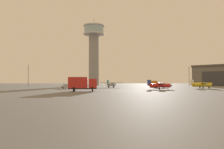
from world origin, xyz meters
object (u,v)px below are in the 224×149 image
Objects in this scene: truck_box_red at (82,83)px; car_silver at (69,86)px; airplane_yellow at (202,84)px; light_post_north at (28,73)px; truck_flatbed_orange at (156,84)px; light_post_east at (189,74)px; airplane_silver at (111,84)px; control_tower at (94,48)px; airplane_red at (160,85)px; car_blue at (160,86)px.

car_silver is at bearing 105.29° from truck_box_red.
light_post_north is (-64.04, 25.73, 4.37)m from airplane_yellow.
car_silver is at bearing 12.87° from truck_flatbed_orange.
light_post_east is at bearing -172.97° from truck_flatbed_orange.
airplane_silver is 31.10m from truck_box_red.
truck_box_red is (5.69, -70.04, -19.08)m from control_tower.
control_tower reaches higher than truck_box_red.
truck_box_red is 18.57m from car_silver.
airplane_red is 0.91× the size of light_post_north.
car_blue is at bearing 42.07° from truck_box_red.
light_post_north is (-24.25, 27.82, 4.87)m from car_silver.
light_post_east is at bearing 78.32° from airplane_red.
truck_flatbed_orange is 19.18m from light_post_east.
airplane_red reaches higher than car_blue.
airplane_yellow is at bearing -52.82° from control_tower.
light_post_north reaches higher than airplane_yellow.
light_post_north is at bearing 163.83° from airplane_red.
truck_flatbed_orange is at bearing 113.64° from car_blue.
control_tower is 8.07× the size of car_blue.
truck_box_red is at bearing -130.05° from airplane_red.
car_blue is 0.48× the size of light_post_north.
airplane_red is (24.59, -57.80, -19.58)m from control_tower.
airplane_yellow is 2.01× the size of car_silver.
truck_box_red is 54.91m from light_post_north.
airplane_red is at bearing -33.17° from light_post_north.
light_post_north is at bearing 117.98° from truck_box_red.
airplane_silver reaches higher than car_blue.
car_blue is 29.08m from car_silver.
airplane_yellow is at bearing -101.70° from light_post_east.
control_tower is 8.27× the size of car_silver.
control_tower reaches higher than light_post_north.
car_silver is at bearing -145.36° from light_post_east.
light_post_north reaches higher than car_blue.
airplane_red is at bearing 57.94° from truck_flatbed_orange.
airplane_red is 0.97× the size of light_post_east.
airplane_red is 27.38m from truck_flatbed_orange.
truck_box_red is (-22.86, -39.34, 0.52)m from truck_flatbed_orange.
airplane_silver is at bearing 143.60° from airplane_red.
car_silver is at bearing 178.54° from airplane_yellow.
truck_box_red reaches higher than car_blue.
airplane_silver is 1.94× the size of car_silver.
truck_box_red reaches higher than airplane_red.
control_tower is 51.76m from light_post_east.
airplane_red is 0.97× the size of airplane_yellow.
control_tower reaches higher than light_post_east.
airplane_yellow is at bearing -90.17° from airplane_silver.
airplane_yellow reaches higher than airplane_silver.
light_post_east is (44.65, -21.13, -15.45)m from control_tower.
truck_flatbed_orange is 15.15m from car_blue.
truck_flatbed_orange is 1.54× the size of car_blue.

